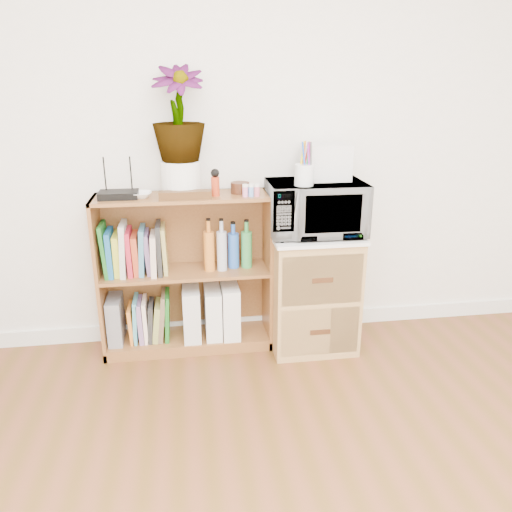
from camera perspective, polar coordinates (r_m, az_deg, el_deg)
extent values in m
cube|color=white|center=(3.31, -1.57, -7.74)|extent=(4.00, 0.02, 0.10)
cube|color=brown|center=(2.99, -8.00, -2.05)|extent=(1.00, 0.30, 0.95)
cube|color=#9E7542|center=(3.06, 6.35, -4.00)|extent=(0.50, 0.45, 0.70)
imported|color=silver|center=(2.88, 6.78, 5.47)|extent=(0.55, 0.38, 0.30)
cylinder|color=white|center=(2.73, 5.52, 9.21)|extent=(0.10, 0.10, 0.11)
cube|color=silver|center=(2.92, 7.97, 10.60)|extent=(0.25, 0.21, 0.20)
cube|color=black|center=(2.85, -15.43, 6.77)|extent=(0.21, 0.14, 0.04)
imported|color=white|center=(2.83, -13.14, 6.81)|extent=(0.13, 0.13, 0.03)
cylinder|color=white|center=(2.85, -8.53, 8.81)|extent=(0.22, 0.22, 0.19)
imported|color=#2C6E33|center=(2.81, -8.89, 15.78)|extent=(0.28, 0.28, 0.51)
cube|color=#3B2410|center=(2.75, -8.09, 6.91)|extent=(0.28, 0.07, 0.05)
cylinder|color=#B73416|center=(2.81, -4.67, 7.93)|extent=(0.05, 0.05, 0.11)
cylinder|color=#33180D|center=(2.87, -1.84, 7.80)|extent=(0.11, 0.11, 0.06)
cube|color=pink|center=(2.78, -0.57, 7.37)|extent=(0.11, 0.04, 0.06)
cube|color=slate|center=(3.12, -15.74, -6.97)|extent=(0.08, 0.22, 0.28)
cube|color=silver|center=(3.08, -7.38, -6.35)|extent=(0.10, 0.26, 0.32)
cube|color=white|center=(3.08, -4.95, -6.37)|extent=(0.10, 0.24, 0.30)
cube|color=white|center=(3.08, -2.99, -6.08)|extent=(0.10, 0.26, 0.32)
cube|color=#1C6A21|center=(2.96, -16.86, 0.73)|extent=(0.04, 0.20, 0.30)
cube|color=#185890|center=(2.97, -16.26, 0.39)|extent=(0.03, 0.20, 0.26)
cube|color=gold|center=(2.96, -15.54, 0.19)|extent=(0.04, 0.20, 0.24)
cube|color=#B7B8B2|center=(2.95, -14.88, 0.85)|extent=(0.04, 0.20, 0.31)
cube|color=#B41E34|center=(2.95, -14.22, 0.48)|extent=(0.03, 0.20, 0.26)
cube|color=#BA4020|center=(2.95, -13.53, 0.23)|extent=(0.04, 0.20, 0.23)
cube|color=teal|center=(2.94, -12.89, 0.64)|extent=(0.04, 0.20, 0.27)
cube|color=slate|center=(2.95, -12.23, 0.38)|extent=(0.04, 0.20, 0.24)
cube|color=beige|center=(2.94, -11.57, 0.41)|extent=(0.04, 0.20, 0.24)
cube|color=#252525|center=(2.93, -10.98, 0.96)|extent=(0.03, 0.20, 0.30)
cube|color=tan|center=(2.94, -10.41, 0.78)|extent=(0.03, 0.20, 0.27)
cylinder|color=orange|center=(2.93, -5.42, 1.31)|extent=(0.06, 0.06, 0.30)
cylinder|color=#B0B7C8|center=(2.94, -3.97, 1.35)|extent=(0.06, 0.06, 0.30)
cylinder|color=blue|center=(2.95, -2.59, 1.12)|extent=(0.07, 0.07, 0.27)
cylinder|color=#338E44|center=(2.95, -1.08, 1.30)|extent=(0.06, 0.06, 0.28)
cube|color=orange|center=(3.12, -14.02, -7.38)|extent=(0.03, 0.19, 0.22)
cube|color=teal|center=(3.11, -13.57, -6.97)|extent=(0.04, 0.19, 0.27)
cube|color=gray|center=(3.11, -13.01, -7.09)|extent=(0.04, 0.19, 0.25)
cube|color=#FFDDC6|center=(3.11, -12.47, -7.02)|extent=(0.03, 0.19, 0.26)
cube|color=#282828|center=(3.11, -11.91, -7.21)|extent=(0.04, 0.19, 0.23)
cube|color=#929846|center=(3.11, -11.27, -7.22)|extent=(0.06, 0.19, 0.23)
cube|color=brown|center=(3.09, -10.67, -6.66)|extent=(0.06, 0.19, 0.29)
cube|color=#1B681D|center=(3.09, -10.10, -6.65)|extent=(0.04, 0.19, 0.29)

